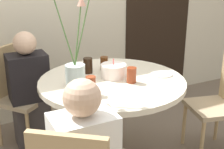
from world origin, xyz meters
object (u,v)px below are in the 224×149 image
object	(u,v)px
chair_far_back	(222,98)
drink_glass_4	(91,86)
flower_vase	(75,73)
drink_glass_1	(72,78)
drink_glass_0	(88,66)
side_plate	(162,74)
person_guest	(30,94)
drink_glass_3	(132,75)
drink_glass_2	(104,63)
chair_near_front	(16,90)
birthday_cake	(113,71)

from	to	relation	value
chair_far_back	drink_glass_4	world-z (taller)	chair_far_back
flower_vase	drink_glass_4	distance (m)	0.17
drink_glass_1	drink_glass_0	bearing A→B (deg)	43.31
side_plate	drink_glass_1	world-z (taller)	drink_glass_1
flower_vase	side_plate	size ratio (longest dim) A/B	4.01
drink_glass_0	person_guest	distance (m)	0.67
flower_vase	person_guest	distance (m)	0.99
chair_far_back	person_guest	distance (m)	1.70
drink_glass_0	person_guest	world-z (taller)	person_guest
drink_glass_0	drink_glass_1	size ratio (longest dim) A/B	1.20
drink_glass_4	person_guest	world-z (taller)	person_guest
side_plate	drink_glass_3	distance (m)	0.31
drink_glass_2	chair_near_front	bearing A→B (deg)	141.02
chair_near_front	drink_glass_4	distance (m)	1.07
birthday_cake	drink_glass_3	size ratio (longest dim) A/B	1.70
flower_vase	drink_glass_0	bearing A→B (deg)	59.20
drink_glass_3	drink_glass_4	xyz separation A→B (m)	(-0.36, -0.08, 0.01)
side_plate	birthday_cake	bearing A→B (deg)	161.21
drink_glass_0	drink_glass_3	xyz separation A→B (m)	(0.21, -0.35, -0.00)
drink_glass_1	drink_glass_4	bearing A→B (deg)	-77.54
drink_glass_1	drink_glass_3	size ratio (longest dim) A/B	0.90
drink_glass_0	drink_glass_3	size ratio (longest dim) A/B	1.08
chair_far_back	drink_glass_1	world-z (taller)	chair_far_back
drink_glass_2	drink_glass_4	distance (m)	0.53
drink_glass_3	flower_vase	bearing A→B (deg)	-167.08
chair_far_back	flower_vase	world-z (taller)	flower_vase
chair_far_back	side_plate	world-z (taller)	chair_far_back
chair_far_back	birthday_cake	size ratio (longest dim) A/B	4.62
chair_near_front	person_guest	distance (m)	0.16
chair_near_front	side_plate	bearing A→B (deg)	-78.52
chair_near_front	birthday_cake	size ratio (longest dim) A/B	4.62
chair_far_back	side_plate	size ratio (longest dim) A/B	5.23
drink_glass_1	birthday_cake	bearing A→B (deg)	1.82
chair_near_front	drink_glass_2	size ratio (longest dim) A/B	8.06
drink_glass_3	person_guest	world-z (taller)	person_guest
drink_glass_3	person_guest	distance (m)	1.03
chair_far_back	person_guest	bearing A→B (deg)	-107.03
person_guest	drink_glass_1	bearing A→B (deg)	-71.63
chair_far_back	drink_glass_0	size ratio (longest dim) A/B	7.30
birthday_cake	drink_glass_1	xyz separation A→B (m)	(-0.34, -0.01, 0.00)
drink_glass_3	birthday_cake	bearing A→B (deg)	112.41
drink_glass_2	birthday_cake	bearing A→B (deg)	-93.09
chair_far_back	drink_glass_4	xyz separation A→B (m)	(-1.21, 0.04, 0.32)
drink_glass_1	person_guest	xyz separation A→B (m)	(-0.20, 0.61, -0.32)
chair_near_front	drink_glass_3	bearing A→B (deg)	-89.85
drink_glass_1	drink_glass_2	distance (m)	0.41
chair_far_back	drink_glass_1	xyz separation A→B (m)	(-1.26, 0.26, 0.31)
drink_glass_2	drink_glass_3	world-z (taller)	drink_glass_3
drink_glass_0	drink_glass_3	bearing A→B (deg)	-59.02
drink_glass_4	person_guest	distance (m)	0.94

